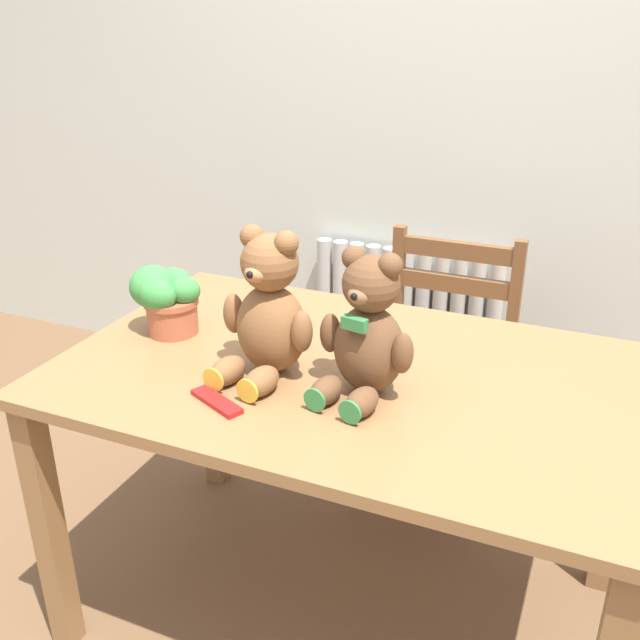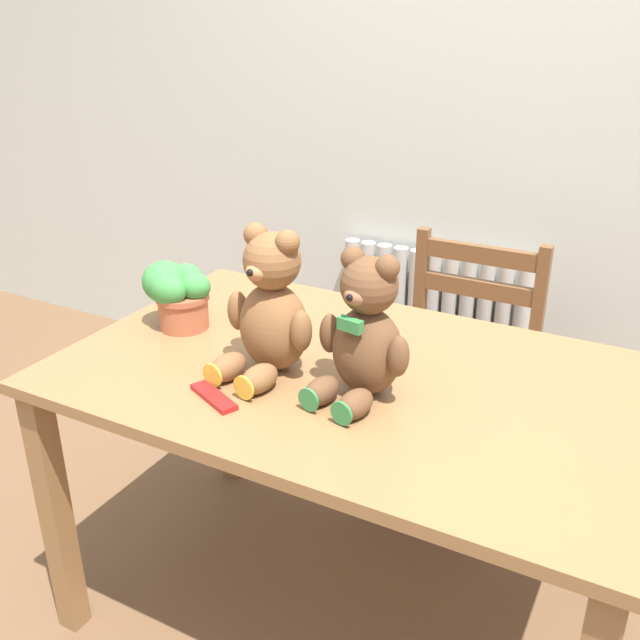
{
  "view_description": "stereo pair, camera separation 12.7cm",
  "coord_description": "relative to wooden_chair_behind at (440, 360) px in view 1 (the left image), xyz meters",
  "views": [
    {
      "loc": [
        0.53,
        -0.98,
        1.57
      ],
      "look_at": [
        -0.05,
        0.37,
        0.92
      ],
      "focal_mm": 40.0,
      "sensor_mm": 36.0,
      "label": 1
    },
    {
      "loc": [
        0.64,
        -0.92,
        1.57
      ],
      "look_at": [
        -0.05,
        0.37,
        0.92
      ],
      "focal_mm": 40.0,
      "sensor_mm": 36.0,
      "label": 2
    }
  ],
  "objects": [
    {
      "name": "wall_back",
      "position": [
        -0.05,
        0.48,
        0.86
      ],
      "size": [
        8.0,
        0.04,
        2.6
      ],
      "primitive_type": "cube",
      "color": "silver",
      "rests_on": "ground_plane"
    },
    {
      "name": "radiator",
      "position": [
        -0.25,
        0.41,
        -0.14
      ],
      "size": [
        0.78,
        0.1,
        0.68
      ],
      "color": "beige",
      "rests_on": "ground_plane"
    },
    {
      "name": "dining_table",
      "position": [
        -0.05,
        -0.76,
        0.22
      ],
      "size": [
        1.39,
        0.88,
        0.77
      ],
      "color": "olive",
      "rests_on": "ground_plane"
    },
    {
      "name": "wooden_chair_behind",
      "position": [
        0.0,
        0.0,
        0.0
      ],
      "size": [
        0.46,
        0.43,
        0.86
      ],
      "rotation": [
        0.0,
        0.0,
        3.14
      ],
      "color": "brown",
      "rests_on": "ground_plane"
    },
    {
      "name": "teddy_bear_left",
      "position": [
        -0.22,
        -0.84,
        0.47
      ],
      "size": [
        0.25,
        0.26,
        0.35
      ],
      "rotation": [
        0.0,
        0.0,
        2.99
      ],
      "color": "brown",
      "rests_on": "dining_table"
    },
    {
      "name": "teddy_bear_right",
      "position": [
        0.02,
        -0.84,
        0.47
      ],
      "size": [
        0.24,
        0.25,
        0.33
      ],
      "rotation": [
        0.0,
        0.0,
        2.96
      ],
      "color": "brown",
      "rests_on": "dining_table"
    },
    {
      "name": "potted_plant",
      "position": [
        -0.57,
        -0.75,
        0.42
      ],
      "size": [
        0.19,
        0.15,
        0.18
      ],
      "color": "#B25B3D",
      "rests_on": "dining_table"
    },
    {
      "name": "chocolate_bar",
      "position": [
        -0.26,
        -1.02,
        0.33
      ],
      "size": [
        0.15,
        0.1,
        0.01
      ],
      "primitive_type": "cube",
      "rotation": [
        0.0,
        0.0,
        -0.43
      ],
      "color": "red",
      "rests_on": "dining_table"
    }
  ]
}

